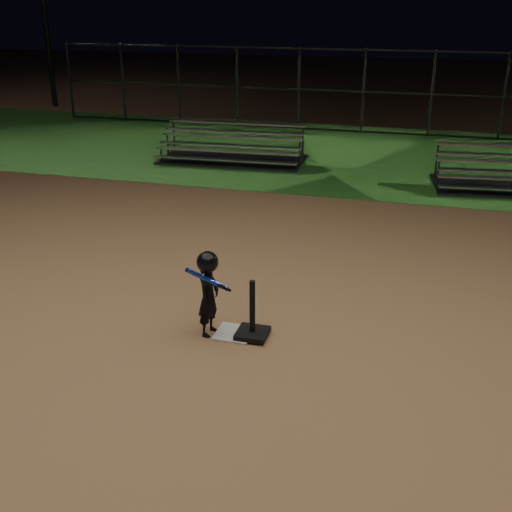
{
  "coord_description": "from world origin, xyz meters",
  "views": [
    {
      "loc": [
        2.09,
        -6.44,
        3.85
      ],
      "look_at": [
        0.0,
        1.0,
        0.65
      ],
      "focal_mm": 43.71,
      "sensor_mm": 36.0,
      "label": 1
    }
  ],
  "objects_px": {
    "home_plate": "(234,333)",
    "child_batter": "(208,291)",
    "bleacher_left": "(232,154)",
    "batting_tee": "(252,326)"
  },
  "relations": [
    {
      "from": "home_plate",
      "to": "bleacher_left",
      "type": "bearing_deg",
      "value": 107.93
    },
    {
      "from": "batting_tee",
      "to": "bleacher_left",
      "type": "bearing_deg",
      "value": 109.35
    },
    {
      "from": "home_plate",
      "to": "child_batter",
      "type": "distance_m",
      "value": 0.65
    },
    {
      "from": "child_batter",
      "to": "bleacher_left",
      "type": "height_order",
      "value": "child_batter"
    },
    {
      "from": "home_plate",
      "to": "child_batter",
      "type": "height_order",
      "value": "child_batter"
    },
    {
      "from": "child_batter",
      "to": "bleacher_left",
      "type": "bearing_deg",
      "value": 22.78
    },
    {
      "from": "home_plate",
      "to": "bleacher_left",
      "type": "xyz_separation_m",
      "value": [
        -2.75,
        8.49,
        0.17
      ]
    },
    {
      "from": "child_batter",
      "to": "batting_tee",
      "type": "bearing_deg",
      "value": -77.17
    },
    {
      "from": "batting_tee",
      "to": "bleacher_left",
      "type": "height_order",
      "value": "bleacher_left"
    },
    {
      "from": "batting_tee",
      "to": "child_batter",
      "type": "relative_size",
      "value": 0.67
    }
  ]
}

